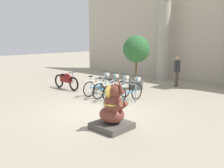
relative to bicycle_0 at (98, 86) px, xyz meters
The scene contains 12 objects.
ground_plane 2.77m from the bicycle_0, 42.87° to the right, with size 60.00×60.00×0.00m, color #9E937F.
building_facade 7.49m from the bicycle_0, 73.41° to the left, with size 20.00×0.20×6.00m.
column_left 6.14m from the bicycle_0, 90.88° to the left, with size 0.92×0.92×5.16m.
bike_rack 0.95m from the bicycle_0, ahead, with size 2.47×0.05×0.77m.
bicycle_0 is the anchor object (origin of this frame).
bicycle_1 0.62m from the bicycle_0, ahead, with size 0.48×1.80×1.06m.
bicycle_2 1.25m from the bicycle_0, ahead, with size 0.48×1.80×1.06m.
bicycle_3 1.87m from the bicycle_0, ahead, with size 0.48×1.80×1.06m.
elephant_statue 4.49m from the bicycle_0, 38.60° to the right, with size 1.01×1.01×1.61m.
motorcycle 2.19m from the bicycle_0, behind, with size 1.97×0.55×0.95m.
person_pedestrian 4.64m from the bicycle_0, 68.38° to the left, with size 0.22×0.47×1.67m.
potted_tree 2.76m from the bicycle_0, 78.85° to the left, with size 1.37×1.37×2.76m.
Camera 1 is at (6.26, -6.08, 2.68)m, focal length 40.00 mm.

